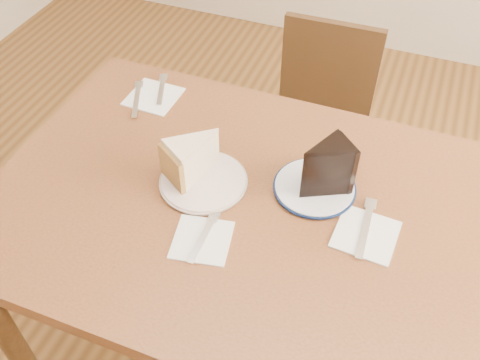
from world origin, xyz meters
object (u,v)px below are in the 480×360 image
(chair_far, at_px, (315,130))
(plate_navy, at_px, (314,188))
(chocolate_cake, at_px, (322,171))
(table, at_px, (253,232))
(carrot_cake, at_px, (197,157))
(plate_cream, at_px, (203,181))

(chair_far, distance_m, plate_navy, 0.67)
(plate_navy, xyz_separation_m, chocolate_cake, (0.01, -0.01, 0.07))
(table, bearing_deg, carrot_cake, 164.59)
(carrot_cake, bearing_deg, plate_cream, -10.41)
(carrot_cake, bearing_deg, plate_navy, 43.67)
(chair_far, xyz_separation_m, plate_navy, (0.13, -0.57, 0.32))
(table, relative_size, plate_navy, 6.66)
(table, distance_m, chocolate_cake, 0.23)
(carrot_cake, bearing_deg, chocolate_cake, 41.22)
(plate_cream, height_order, chocolate_cake, chocolate_cake)
(table, relative_size, chocolate_cake, 9.84)
(chair_far, height_order, chocolate_cake, chocolate_cake)
(plate_cream, bearing_deg, chair_far, 79.55)
(chair_far, height_order, plate_navy, chair_far)
(table, distance_m, chair_far, 0.70)
(chair_far, relative_size, chocolate_cake, 6.40)
(table, xyz_separation_m, chocolate_cake, (0.13, 0.08, 0.17))
(table, xyz_separation_m, plate_navy, (0.11, 0.09, 0.10))
(table, distance_m, plate_navy, 0.18)
(chair_far, height_order, plate_cream, chair_far)
(plate_navy, distance_m, carrot_cake, 0.28)
(plate_navy, bearing_deg, plate_cream, -163.29)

